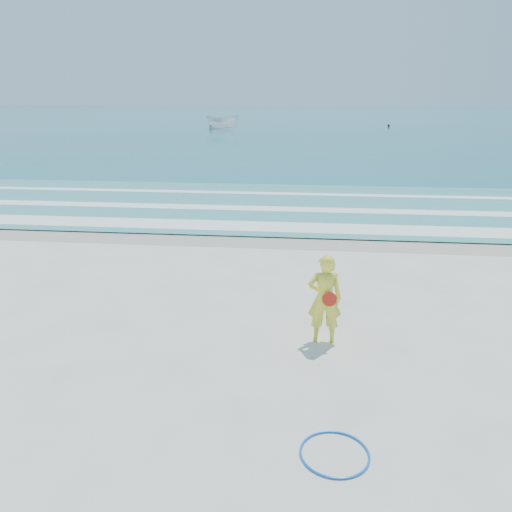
# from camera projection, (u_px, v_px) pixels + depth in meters

# --- Properties ---
(ground) EXTENTS (400.00, 400.00, 0.00)m
(ground) POSITION_uv_depth(u_px,v_px,m) (235.00, 394.00, 7.88)
(ground) COLOR silver
(ground) RESTS_ON ground
(wet_sand) EXTENTS (400.00, 2.40, 0.00)m
(wet_sand) POSITION_uv_depth(u_px,v_px,m) (275.00, 238.00, 16.39)
(wet_sand) COLOR #B2A893
(wet_sand) RESTS_ON ground
(ocean) EXTENTS (400.00, 190.00, 0.04)m
(ocean) POSITION_uv_depth(u_px,v_px,m) (307.00, 116.00, 107.14)
(ocean) COLOR #19727F
(ocean) RESTS_ON ground
(shallow) EXTENTS (400.00, 10.00, 0.01)m
(shallow) POSITION_uv_depth(u_px,v_px,m) (284.00, 205.00, 21.10)
(shallow) COLOR #59B7AD
(shallow) RESTS_ON ocean
(foam_near) EXTENTS (400.00, 1.40, 0.01)m
(foam_near) POSITION_uv_depth(u_px,v_px,m) (278.00, 227.00, 17.60)
(foam_near) COLOR white
(foam_near) RESTS_ON shallow
(foam_mid) EXTENTS (400.00, 0.90, 0.01)m
(foam_mid) POSITION_uv_depth(u_px,v_px,m) (283.00, 209.00, 20.34)
(foam_mid) COLOR white
(foam_mid) RESTS_ON shallow
(foam_far) EXTENTS (400.00, 0.60, 0.01)m
(foam_far) POSITION_uv_depth(u_px,v_px,m) (287.00, 194.00, 23.46)
(foam_far) COLOR white
(foam_far) RESTS_ON shallow
(hoop) EXTENTS (1.15, 1.15, 0.03)m
(hoop) POSITION_uv_depth(u_px,v_px,m) (335.00, 454.00, 6.55)
(hoop) COLOR blue
(hoop) RESTS_ON ground
(boat) EXTENTS (5.34, 3.66, 1.93)m
(boat) POSITION_uv_depth(u_px,v_px,m) (223.00, 122.00, 65.79)
(boat) COLOR white
(boat) RESTS_ON ocean
(buoy) EXTENTS (0.36, 0.36, 0.36)m
(buoy) POSITION_uv_depth(u_px,v_px,m) (389.00, 125.00, 71.64)
(buoy) COLOR black
(buoy) RESTS_ON ocean
(woman) EXTENTS (0.65, 0.44, 1.74)m
(woman) POSITION_uv_depth(u_px,v_px,m) (325.00, 299.00, 9.31)
(woman) COLOR yellow
(woman) RESTS_ON ground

